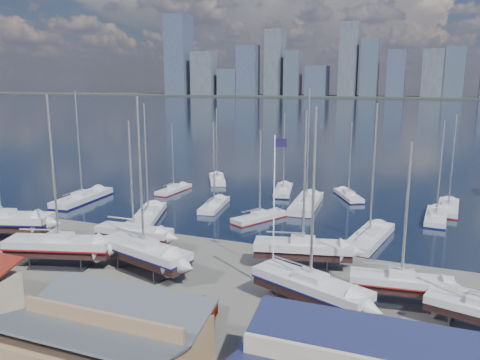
% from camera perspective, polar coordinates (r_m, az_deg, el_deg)
% --- Properties ---
extents(ground, '(1400.00, 1400.00, 0.00)m').
position_cam_1_polar(ground, '(45.41, -3.79, -11.57)').
color(ground, '#605E59').
rests_on(ground, ground).
extents(water, '(1400.00, 600.00, 0.40)m').
position_cam_1_polar(water, '(348.65, 18.45, 8.17)').
color(water, '#19233A').
rests_on(water, ground).
extents(far_shore, '(1400.00, 80.00, 2.20)m').
position_cam_1_polar(far_shore, '(608.22, 19.80, 9.47)').
color(far_shore, '#2D332D').
rests_on(far_shore, ground).
extents(skyline, '(639.14, 43.80, 107.69)m').
position_cam_1_polar(skyline, '(602.40, 19.28, 13.11)').
color(skyline, '#475166').
rests_on(skyline, far_shore).
extents(shed_grey, '(12.60, 8.40, 4.17)m').
position_cam_1_polar(shed_grey, '(32.22, -16.57, -18.15)').
color(shed_grey, '#8C6B4C').
rests_on(shed_grey, ground).
extents(sailboat_cradle_0, '(12.04, 6.42, 18.54)m').
position_cam_1_polar(sailboat_cradle_0, '(61.20, -27.04, -4.49)').
color(sailboat_cradle_0, '#2D2D33').
rests_on(sailboat_cradle_0, ground).
extents(sailboat_cradle_1, '(10.95, 5.77, 16.96)m').
position_cam_1_polar(sailboat_cradle_1, '(50.06, -21.16, -7.51)').
color(sailboat_cradle_1, '#2D2D33').
rests_on(sailboat_cradle_1, ground).
extents(sailboat_cradle_2, '(8.61, 2.62, 14.12)m').
position_cam_1_polar(sailboat_cradle_2, '(52.52, -12.81, -6.26)').
color(sailboat_cradle_2, '#2D2D33').
rests_on(sailboat_cradle_2, ground).
extents(sailboat_cradle_3, '(10.84, 5.80, 16.81)m').
position_cam_1_polar(sailboat_cradle_3, '(46.11, -11.64, -8.60)').
color(sailboat_cradle_3, '#2D2D33').
rests_on(sailboat_cradle_3, ground).
extents(sailboat_cradle_4, '(9.79, 4.65, 15.46)m').
position_cam_1_polar(sailboat_cradle_4, '(46.71, 7.65, -8.27)').
color(sailboat_cradle_4, '#2D2D33').
rests_on(sailboat_cradle_4, ground).
extents(sailboat_cradle_5, '(10.38, 6.45, 16.25)m').
position_cam_1_polar(sailboat_cradle_5, '(38.46, 8.57, -12.76)').
color(sailboat_cradle_5, '#2D2D33').
rests_on(sailboat_cradle_5, ground).
extents(sailboat_cradle_6, '(8.46, 3.18, 13.54)m').
position_cam_1_polar(sailboat_cradle_6, '(41.26, 19.06, -11.76)').
color(sailboat_cradle_6, '#2D2D33').
rests_on(sailboat_cradle_6, ground).
extents(sailboat_cradle_7, '(7.77, 3.94, 12.51)m').
position_cam_1_polar(sailboat_cradle_7, '(39.00, 27.26, -13.94)').
color(sailboat_cradle_7, '#2D2D33').
rests_on(sailboat_cradle_7, ground).
extents(sailboat_moored_0, '(4.00, 12.00, 17.68)m').
position_cam_1_polar(sailboat_moored_0, '(76.20, -18.63, -2.27)').
color(sailboat_moored_0, black).
rests_on(sailboat_moored_0, water).
extents(sailboat_moored_1, '(2.86, 8.25, 12.11)m').
position_cam_1_polar(sailboat_moored_1, '(79.26, -8.08, -1.24)').
color(sailboat_moored_1, black).
rests_on(sailboat_moored_1, water).
extents(sailboat_moored_2, '(6.56, 9.58, 14.18)m').
position_cam_1_polar(sailboat_moored_2, '(86.57, -2.81, -0.02)').
color(sailboat_moored_2, black).
rests_on(sailboat_moored_2, water).
extents(sailboat_moored_3, '(6.43, 11.18, 16.12)m').
position_cam_1_polar(sailboat_moored_3, '(64.29, -11.09, -4.41)').
color(sailboat_moored_3, black).
rests_on(sailboat_moored_3, water).
extents(sailboat_moored_4, '(3.64, 9.00, 13.20)m').
position_cam_1_polar(sailboat_moored_4, '(68.54, -3.15, -3.18)').
color(sailboat_moored_4, black).
rests_on(sailboat_moored_4, water).
extents(sailboat_moored_5, '(4.38, 9.63, 13.90)m').
position_cam_1_polar(sailboat_moored_5, '(77.99, 5.30, -1.39)').
color(sailboat_moored_5, black).
rests_on(sailboat_moored_5, water).
extents(sailboat_moored_6, '(6.14, 8.52, 12.60)m').
position_cam_1_polar(sailboat_moored_6, '(62.54, 2.43, -4.65)').
color(sailboat_moored_6, black).
rests_on(sailboat_moored_6, water).
extents(sailboat_moored_7, '(4.04, 12.12, 18.03)m').
position_cam_1_polar(sailboat_moored_7, '(69.60, 8.09, -3.05)').
color(sailboat_moored_7, black).
rests_on(sailboat_moored_7, water).
extents(sailboat_moored_8, '(5.92, 8.57, 12.58)m').
position_cam_1_polar(sailboat_moored_8, '(76.25, 13.07, -1.95)').
color(sailboat_moored_8, black).
rests_on(sailboat_moored_8, water).
extents(sailboat_moored_9, '(4.95, 11.32, 16.54)m').
position_cam_1_polar(sailboat_moored_9, '(56.28, 15.50, -6.95)').
color(sailboat_moored_9, black).
rests_on(sailboat_moored_9, water).
extents(sailboat_moored_10, '(3.16, 9.46, 13.94)m').
position_cam_1_polar(sailboat_moored_10, '(67.87, 22.79, -4.27)').
color(sailboat_moored_10, black).
rests_on(sailboat_moored_10, water).
extents(sailboat_moored_11, '(3.42, 9.83, 14.44)m').
position_cam_1_polar(sailboat_moored_11, '(73.25, 24.02, -3.24)').
color(sailboat_moored_11, black).
rests_on(sailboat_moored_11, water).
extents(car_b, '(4.66, 1.85, 1.51)m').
position_cam_1_polar(car_b, '(37.70, -15.95, -15.88)').
color(car_b, gray).
rests_on(car_b, ground).
extents(car_c, '(3.87, 5.52, 1.40)m').
position_cam_1_polar(car_c, '(36.90, -4.82, -16.17)').
color(car_c, gray).
rests_on(car_c, ground).
extents(car_d, '(4.38, 6.07, 1.63)m').
position_cam_1_polar(car_d, '(35.81, -5.93, -16.91)').
color(car_d, gray).
rests_on(car_d, ground).
extents(flagpole, '(1.17, 0.12, 13.32)m').
position_cam_1_polar(flagpole, '(43.49, 4.31, -1.84)').
color(flagpole, white).
rests_on(flagpole, ground).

